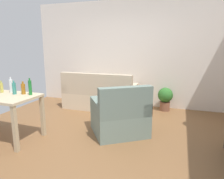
{
  "coord_description": "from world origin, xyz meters",
  "views": [
    {
      "loc": [
        1.31,
        -3.15,
        1.58
      ],
      "look_at": [
        0.1,
        0.5,
        0.75
      ],
      "focal_mm": 33.27,
      "sensor_mm": 36.0,
      "label": 1
    }
  ],
  "objects_px": {
    "bottle_tall": "(14,88)",
    "bottle_clear": "(11,86)",
    "couch": "(100,96)",
    "potted_plant": "(165,97)",
    "bottle_squat": "(2,87)",
    "bottle_amber": "(23,89)",
    "bottle_green": "(30,87)",
    "armchair": "(120,117)",
    "desk": "(2,101)"
  },
  "relations": [
    {
      "from": "bottle_clear",
      "to": "bottle_green",
      "type": "relative_size",
      "value": 0.96
    },
    {
      "from": "potted_plant",
      "to": "bottle_amber",
      "type": "distance_m",
      "value": 3.2
    },
    {
      "from": "potted_plant",
      "to": "bottle_squat",
      "type": "height_order",
      "value": "bottle_squat"
    },
    {
      "from": "bottle_tall",
      "to": "bottle_clear",
      "type": "bearing_deg",
      "value": 148.91
    },
    {
      "from": "armchair",
      "to": "bottle_clear",
      "type": "distance_m",
      "value": 1.99
    },
    {
      "from": "bottle_clear",
      "to": "armchair",
      "type": "bearing_deg",
      "value": 17.32
    },
    {
      "from": "desk",
      "to": "bottle_tall",
      "type": "xyz_separation_m",
      "value": [
        0.16,
        0.13,
        0.21
      ]
    },
    {
      "from": "couch",
      "to": "potted_plant",
      "type": "relative_size",
      "value": 3.13
    },
    {
      "from": "armchair",
      "to": "bottle_clear",
      "type": "xyz_separation_m",
      "value": [
        -1.83,
        -0.57,
        0.56
      ]
    },
    {
      "from": "bottle_clear",
      "to": "bottle_tall",
      "type": "height_order",
      "value": "bottle_clear"
    },
    {
      "from": "couch",
      "to": "desk",
      "type": "height_order",
      "value": "couch"
    },
    {
      "from": "bottle_squat",
      "to": "bottle_green",
      "type": "height_order",
      "value": "bottle_green"
    },
    {
      "from": "bottle_squat",
      "to": "potted_plant",
      "type": "bearing_deg",
      "value": 40.86
    },
    {
      "from": "desk",
      "to": "bottle_green",
      "type": "relative_size",
      "value": 4.3
    },
    {
      "from": "couch",
      "to": "bottle_green",
      "type": "relative_size",
      "value": 6.27
    },
    {
      "from": "bottle_tall",
      "to": "couch",
      "type": "bearing_deg",
      "value": 69.56
    },
    {
      "from": "desk",
      "to": "bottle_amber",
      "type": "relative_size",
      "value": 5.62
    },
    {
      "from": "couch",
      "to": "bottle_tall",
      "type": "distance_m",
      "value": 2.22
    },
    {
      "from": "couch",
      "to": "bottle_tall",
      "type": "height_order",
      "value": "bottle_tall"
    },
    {
      "from": "bottle_clear",
      "to": "bottle_amber",
      "type": "relative_size",
      "value": 1.25
    },
    {
      "from": "desk",
      "to": "bottle_green",
      "type": "height_order",
      "value": "bottle_green"
    },
    {
      "from": "bottle_squat",
      "to": "bottle_amber",
      "type": "height_order",
      "value": "bottle_amber"
    },
    {
      "from": "bottle_squat",
      "to": "bottle_tall",
      "type": "distance_m",
      "value": 0.31
    },
    {
      "from": "potted_plant",
      "to": "bottle_clear",
      "type": "bearing_deg",
      "value": -138.11
    },
    {
      "from": "desk",
      "to": "armchair",
      "type": "height_order",
      "value": "armchair"
    },
    {
      "from": "armchair",
      "to": "bottle_tall",
      "type": "distance_m",
      "value": 1.88
    },
    {
      "from": "potted_plant",
      "to": "bottle_amber",
      "type": "relative_size",
      "value": 2.62
    },
    {
      "from": "couch",
      "to": "bottle_amber",
      "type": "distance_m",
      "value": 2.12
    },
    {
      "from": "potted_plant",
      "to": "bottle_clear",
      "type": "distance_m",
      "value": 3.39
    },
    {
      "from": "couch",
      "to": "potted_plant",
      "type": "bearing_deg",
      "value": -168.85
    },
    {
      "from": "bottle_squat",
      "to": "bottle_tall",
      "type": "height_order",
      "value": "bottle_tall"
    },
    {
      "from": "couch",
      "to": "potted_plant",
      "type": "height_order",
      "value": "couch"
    },
    {
      "from": "potted_plant",
      "to": "armchair",
      "type": "xyz_separation_m",
      "value": [
        -0.66,
        -1.66,
        -0.01
      ]
    },
    {
      "from": "potted_plant",
      "to": "bottle_squat",
      "type": "distance_m",
      "value": 3.54
    },
    {
      "from": "armchair",
      "to": "bottle_amber",
      "type": "xyz_separation_m",
      "value": [
        -1.53,
        -0.61,
        0.53
      ]
    },
    {
      "from": "bottle_amber",
      "to": "bottle_green",
      "type": "distance_m",
      "value": 0.15
    },
    {
      "from": "bottle_squat",
      "to": "bottle_clear",
      "type": "relative_size",
      "value": 0.76
    },
    {
      "from": "desk",
      "to": "bottle_clear",
      "type": "height_order",
      "value": "bottle_clear"
    },
    {
      "from": "bottle_squat",
      "to": "armchair",
      "type": "bearing_deg",
      "value": 17.53
    },
    {
      "from": "bottle_amber",
      "to": "bottle_green",
      "type": "height_order",
      "value": "bottle_green"
    },
    {
      "from": "desk",
      "to": "bottle_clear",
      "type": "relative_size",
      "value": 4.5
    },
    {
      "from": "armchair",
      "to": "couch",
      "type": "bearing_deg",
      "value": -90.02
    },
    {
      "from": "potted_plant",
      "to": "bottle_green",
      "type": "distance_m",
      "value": 3.11
    },
    {
      "from": "bottle_squat",
      "to": "bottle_clear",
      "type": "height_order",
      "value": "bottle_clear"
    },
    {
      "from": "bottle_clear",
      "to": "bottle_tall",
      "type": "distance_m",
      "value": 0.18
    },
    {
      "from": "couch",
      "to": "armchair",
      "type": "height_order",
      "value": "same"
    },
    {
      "from": "bottle_green",
      "to": "desk",
      "type": "bearing_deg",
      "value": -158.89
    },
    {
      "from": "bottle_clear",
      "to": "bottle_green",
      "type": "xyz_separation_m",
      "value": [
        0.44,
        -0.05,
        0.01
      ]
    },
    {
      "from": "armchair",
      "to": "potted_plant",
      "type": "bearing_deg",
      "value": -146.11
    },
    {
      "from": "bottle_tall",
      "to": "desk",
      "type": "bearing_deg",
      "value": -142.13
    }
  ]
}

